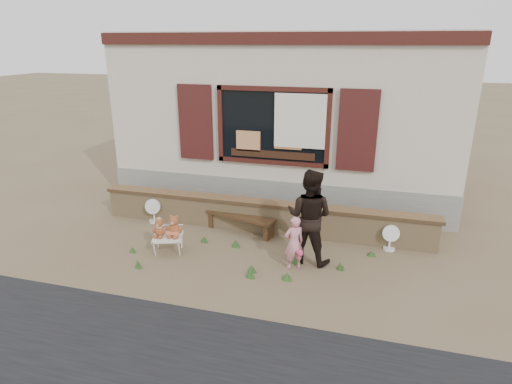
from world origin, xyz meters
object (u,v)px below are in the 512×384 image
(folding_chair, at_px, (168,237))
(teddy_bear_left, at_px, (160,227))
(child, at_px, (294,243))
(bench, at_px, (240,220))
(teddy_bear_right, at_px, (175,225))
(adult, at_px, (309,217))

(folding_chair, distance_m, teddy_bear_left, 0.26)
(child, bearing_deg, folding_chair, -32.02)
(bench, height_order, child, child)
(bench, relative_size, folding_chair, 2.37)
(teddy_bear_left, bearing_deg, child, -16.66)
(bench, xyz_separation_m, folding_chair, (-1.05, -1.22, 0.01))
(teddy_bear_right, xyz_separation_m, adult, (2.47, 0.33, 0.32))
(bench, relative_size, child, 1.58)
(teddy_bear_left, height_order, teddy_bear_right, teddy_bear_right)
(folding_chair, bearing_deg, child, -17.62)
(adult, bearing_deg, folding_chair, 19.14)
(bench, distance_m, child, 1.81)
(teddy_bear_right, distance_m, child, 2.27)
(bench, relative_size, teddy_bear_right, 3.61)
(bench, relative_size, adult, 0.90)
(bench, bearing_deg, adult, -14.39)
(child, bearing_deg, bench, -73.91)
(bench, bearing_deg, teddy_bear_right, -114.13)
(folding_chair, bearing_deg, bench, 30.83)
(folding_chair, distance_m, child, 2.41)
(teddy_bear_right, relative_size, adult, 0.25)
(bench, height_order, folding_chair, bench)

